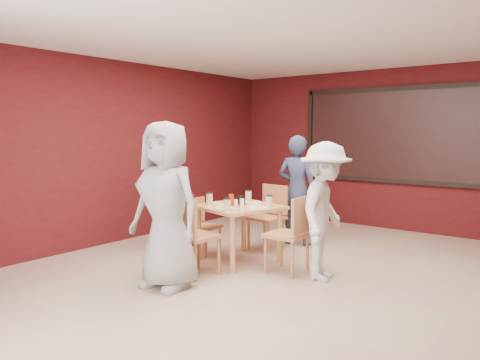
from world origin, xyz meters
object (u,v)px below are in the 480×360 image
Objects in this scene: chair_front at (191,232)px; diner_front at (166,205)px; dining_table at (239,212)px; diner_right at (325,211)px; chair_left at (201,222)px; diner_back at (297,190)px; diner_left at (173,194)px; chair_back at (270,213)px; chair_right at (293,230)px.

diner_front is (0.05, -0.44, 0.38)m from chair_front.
dining_table is 1.25m from diner_right.
chair_left is 1.96m from diner_right.
diner_front is 2.59m from diner_back.
diner_left is 0.99× the size of diner_right.
dining_table is 1.31m from diner_back.
chair_back is at bearing 121.97° from diner_left.
diner_left is (-1.33, -1.30, -0.03)m from diner_back.
chair_front is at bearing 92.56° from diner_front.
diner_front is 1.10× the size of diner_back.
diner_back reaches higher than chair_right.
chair_front is 1.58m from diner_right.
chair_front is 1.22× the size of chair_left.
dining_table is 1.26× the size of chair_back.
dining_table is 0.85m from chair_back.
dining_table is 0.86m from chair_front.
diner_front reaches higher than diner_left.
chair_right is 0.47m from diner_right.
chair_left is (-0.69, 0.02, -0.22)m from dining_table.
dining_table is 0.64× the size of diner_front.
chair_back reaches higher than chair_left.
diner_left is at bearing -143.19° from chair_back.
chair_right is at bearing 86.49° from diner_right.
chair_front is 1.00× the size of chair_right.
chair_right is at bearing 84.39° from diner_left.
diner_front reaches higher than chair_right.
diner_back is 1.86m from diner_left.
chair_right is at bearing 110.36° from diner_back.
diner_right is (1.24, 0.03, 0.14)m from dining_table.
diner_right is (1.24, 1.32, -0.11)m from diner_front.
diner_front is (-0.85, -1.26, 0.38)m from chair_right.
chair_right is 1.56m from diner_front.
chair_right is at bearing -43.50° from chair_back.
chair_front is at bearing 77.11° from diner_back.
diner_back is at bearing 83.81° from diner_front.
diner_front reaches higher than dining_table.
chair_right is (0.92, -0.88, 0.01)m from chair_back.
chair_left is 0.49× the size of diner_right.
diner_front reaches higher than chair_left.
chair_left is at bearing 114.15° from diner_front.
chair_back is 1.27m from chair_right.
diner_right is at bearing 1.28° from dining_table.
chair_back is 1.44m from diner_left.
diner_left is at bearing 77.83° from diner_right.
dining_table is 1.21m from diner_left.
chair_back is 0.98× the size of chair_right.
diner_front is at bearing -89.91° from dining_table.
dining_table is 1.23× the size of chair_right.
chair_back is 1.19× the size of chair_left.
chair_back is at bearing 53.07° from chair_left.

